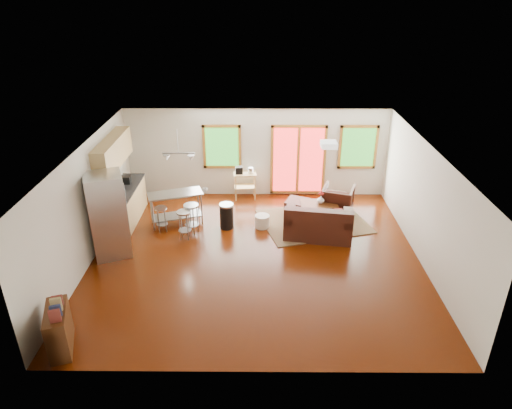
{
  "coord_description": "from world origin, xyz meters",
  "views": [
    {
      "loc": [
        0.07,
        -9.01,
        5.72
      ],
      "look_at": [
        0.0,
        0.3,
        1.2
      ],
      "focal_mm": 32.0,
      "sensor_mm": 36.0,
      "label": 1
    }
  ],
  "objects_px": {
    "coffee_table": "(319,205)",
    "refrigerator": "(109,215)",
    "armchair": "(338,198)",
    "island": "(176,203)",
    "kitchen_cart": "(244,177)",
    "rug": "(313,221)",
    "ottoman": "(297,207)",
    "loveseat": "(318,224)"
  },
  "relations": [
    {
      "from": "loveseat",
      "to": "armchair",
      "type": "distance_m",
      "value": 1.57
    },
    {
      "from": "island",
      "to": "kitchen_cart",
      "type": "bearing_deg",
      "value": 42.49
    },
    {
      "from": "rug",
      "to": "loveseat",
      "type": "distance_m",
      "value": 0.84
    },
    {
      "from": "kitchen_cart",
      "to": "coffee_table",
      "type": "bearing_deg",
      "value": -29.8
    },
    {
      "from": "refrigerator",
      "to": "armchair",
      "type": "bearing_deg",
      "value": 0.62
    },
    {
      "from": "coffee_table",
      "to": "island",
      "type": "bearing_deg",
      "value": -173.84
    },
    {
      "from": "ottoman",
      "to": "kitchen_cart",
      "type": "xyz_separation_m",
      "value": [
        -1.48,
        0.95,
        0.49
      ]
    },
    {
      "from": "loveseat",
      "to": "kitchen_cart",
      "type": "distance_m",
      "value": 2.97
    },
    {
      "from": "island",
      "to": "refrigerator",
      "type": "bearing_deg",
      "value": -130.07
    },
    {
      "from": "refrigerator",
      "to": "rug",
      "type": "bearing_deg",
      "value": -3.0
    },
    {
      "from": "coffee_table",
      "to": "refrigerator",
      "type": "relative_size",
      "value": 0.51
    },
    {
      "from": "loveseat",
      "to": "refrigerator",
      "type": "relative_size",
      "value": 0.89
    },
    {
      "from": "ottoman",
      "to": "island",
      "type": "xyz_separation_m",
      "value": [
        -3.21,
        -0.63,
        0.41
      ]
    },
    {
      "from": "coffee_table",
      "to": "kitchen_cart",
      "type": "xyz_separation_m",
      "value": [
        -2.05,
        1.17,
        0.34
      ]
    },
    {
      "from": "armchair",
      "to": "kitchen_cart",
      "type": "height_order",
      "value": "kitchen_cart"
    },
    {
      "from": "loveseat",
      "to": "armchair",
      "type": "bearing_deg",
      "value": 72.23
    },
    {
      "from": "rug",
      "to": "coffee_table",
      "type": "relative_size",
      "value": 2.64
    },
    {
      "from": "loveseat",
      "to": "coffee_table",
      "type": "xyz_separation_m",
      "value": [
        0.15,
        1.08,
        -0.0
      ]
    },
    {
      "from": "rug",
      "to": "island",
      "type": "distance_m",
      "value": 3.66
    },
    {
      "from": "armchair",
      "to": "ottoman",
      "type": "bearing_deg",
      "value": 23.42
    },
    {
      "from": "island",
      "to": "armchair",
      "type": "bearing_deg",
      "value": 9.6
    },
    {
      "from": "island",
      "to": "kitchen_cart",
      "type": "xyz_separation_m",
      "value": [
        1.73,
        1.58,
        0.08
      ]
    },
    {
      "from": "ottoman",
      "to": "island",
      "type": "bearing_deg",
      "value": -168.9
    },
    {
      "from": "armchair",
      "to": "island",
      "type": "bearing_deg",
      "value": 27.78
    },
    {
      "from": "loveseat",
      "to": "kitchen_cart",
      "type": "xyz_separation_m",
      "value": [
        -1.9,
        2.25,
        0.33
      ]
    },
    {
      "from": "rug",
      "to": "loveseat",
      "type": "xyz_separation_m",
      "value": [
        0.02,
        -0.77,
        0.34
      ]
    },
    {
      "from": "loveseat",
      "to": "coffee_table",
      "type": "distance_m",
      "value": 1.09
    },
    {
      "from": "ottoman",
      "to": "coffee_table",
      "type": "bearing_deg",
      "value": -21.25
    },
    {
      "from": "coffee_table",
      "to": "island",
      "type": "relative_size",
      "value": 0.68
    },
    {
      "from": "rug",
      "to": "coffee_table",
      "type": "bearing_deg",
      "value": 61.63
    },
    {
      "from": "coffee_table",
      "to": "ottoman",
      "type": "relative_size",
      "value": 1.75
    },
    {
      "from": "rug",
      "to": "island",
      "type": "xyz_separation_m",
      "value": [
        -3.61,
        -0.1,
        0.59
      ]
    },
    {
      "from": "kitchen_cart",
      "to": "island",
      "type": "bearing_deg",
      "value": -137.51
    },
    {
      "from": "rug",
      "to": "island",
      "type": "relative_size",
      "value": 1.79
    },
    {
      "from": "coffee_table",
      "to": "refrigerator",
      "type": "height_order",
      "value": "refrigerator"
    },
    {
      "from": "armchair",
      "to": "island",
      "type": "height_order",
      "value": "island"
    },
    {
      "from": "armchair",
      "to": "refrigerator",
      "type": "xyz_separation_m",
      "value": [
        -5.58,
        -2.22,
        0.58
      ]
    },
    {
      "from": "rug",
      "to": "armchair",
      "type": "xyz_separation_m",
      "value": [
        0.72,
        0.63,
        0.4
      ]
    },
    {
      "from": "rug",
      "to": "ottoman",
      "type": "height_order",
      "value": "ottoman"
    },
    {
      "from": "refrigerator",
      "to": "kitchen_cart",
      "type": "height_order",
      "value": "refrigerator"
    },
    {
      "from": "armchair",
      "to": "refrigerator",
      "type": "relative_size",
      "value": 0.42
    },
    {
      "from": "loveseat",
      "to": "coffee_table",
      "type": "relative_size",
      "value": 1.77
    }
  ]
}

